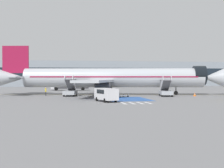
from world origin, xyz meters
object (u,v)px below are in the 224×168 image
baggage_cart (121,96)px  fuel_tanker (70,84)px  boarding_stairs_aft (70,91)px  airliner (111,78)px  ground_crew_1 (96,91)px  terminal_building (77,74)px  boarding_stairs_forward (166,91)px  ground_crew_0 (46,91)px  traffic_cone_0 (195,94)px  service_van_1 (106,94)px

baggage_cart → fuel_tanker: bearing=-16.9°
boarding_stairs_aft → baggage_cart: boarding_stairs_aft is taller
airliner → ground_crew_1: (-3.65, -3.81, -2.57)m
airliner → terminal_building: bearing=-165.8°
fuel_tanker → boarding_stairs_forward: bearing=-147.5°
fuel_tanker → baggage_cart: (7.99, -31.00, -1.44)m
ground_crew_1 → ground_crew_0: bearing=-109.6°
ground_crew_1 → traffic_cone_0: (18.90, -3.55, -0.64)m
ground_crew_0 → traffic_cone_0: bearing=81.8°
boarding_stairs_forward → ground_crew_1: 13.55m
service_van_1 → terminal_building: (1.10, 82.42, 3.84)m
boarding_stairs_aft → terminal_building: size_ratio=0.04×
boarding_stairs_aft → fuel_tanker: (1.15, 26.08, 0.69)m
baggage_cart → terminal_building: (-3.36, 72.58, 4.80)m
ground_crew_0 → service_van_1: bearing=34.1°
airliner → baggage_cart: (0.62, -7.75, -3.27)m
ground_crew_1 → boarding_stairs_forward: bearing=74.9°
fuel_tanker → ground_crew_0: bearing=169.2°
fuel_tanker → terminal_building: terminal_building is taller
boarding_stairs_aft → traffic_cone_0: 24.22m
boarding_stairs_aft → traffic_cone_0: (23.78, -4.53, -0.68)m
baggage_cart → traffic_cone_0: 14.64m
boarding_stairs_forward → traffic_cone_0: 5.74m
boarding_stairs_aft → ground_crew_1: (4.88, -0.98, -0.04)m
airliner → boarding_stairs_aft: airliner is taller
ground_crew_0 → terminal_building: bearing=175.4°
fuel_tanker → service_van_1: fuel_tanker is taller
boarding_stairs_aft → ground_crew_0: (-4.76, 1.87, -0.05)m
service_van_1 → fuel_tanker: bearing=80.5°
boarding_stairs_forward → boarding_stairs_aft: bearing=-180.0°
ground_crew_0 → terminal_building: (10.54, 65.80, 4.10)m
airliner → traffic_cone_0: size_ratio=71.94×
ground_crew_1 → terminal_building: size_ratio=0.01×
boarding_stairs_aft → terminal_building: terminal_building is taller
fuel_tanker → baggage_cart: bearing=-162.6°
boarding_stairs_forward → baggage_cart: size_ratio=1.84×
boarding_stairs_forward → service_van_1: 17.35m
fuel_tanker → ground_crew_1: size_ratio=6.21×
airliner → baggage_cart: size_ratio=15.69×
boarding_stairs_forward → terminal_building: 72.63m
fuel_tanker → traffic_cone_0: bearing=-140.6°
terminal_building → service_van_1: bearing=-90.8°
terminal_building → fuel_tanker: bearing=-96.4°
boarding_stairs_aft → ground_crew_1: bearing=0.5°
baggage_cart → terminal_building: bearing=-28.7°
boarding_stairs_aft → service_van_1: (4.68, -14.75, 0.20)m
ground_crew_1 → traffic_cone_0: bearing=76.3°
fuel_tanker → traffic_cone_0: size_ratio=15.95×
boarding_stairs_forward → baggage_cart: bearing=-161.0°
ground_crew_1 → airliner: bearing=133.2°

